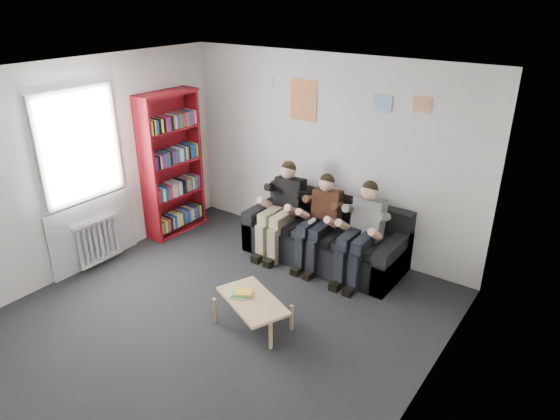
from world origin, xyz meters
name	(u,v)px	position (x,y,z in m)	size (l,w,h in m)	color
room_shell	(200,217)	(0.00, 0.00, 1.35)	(5.00, 5.00, 5.00)	black
sofa	(326,239)	(0.26, 2.09, 0.30)	(2.17, 0.89, 0.84)	black
bookshelf	(173,164)	(-2.06, 1.55, 1.06)	(0.32, 0.96, 2.13)	maroon
coffee_table	(252,303)	(0.38, 0.32, 0.30)	(0.86, 0.47, 0.34)	#D7BD7C
game_cases	(241,294)	(0.23, 0.30, 0.37)	(0.23, 0.20, 0.04)	silver
person_left	(281,210)	(-0.35, 1.89, 0.65)	(0.40, 0.85, 1.31)	black
person_middle	(319,222)	(0.26, 1.89, 0.63)	(0.37, 0.79, 1.25)	#472717
person_right	(360,233)	(0.87, 1.89, 0.64)	(0.39, 0.83, 1.29)	silver
radiator	(98,241)	(-2.15, 0.20, 0.35)	(0.10, 0.64, 0.60)	silver
window	(87,192)	(-2.22, 0.20, 1.03)	(0.05, 1.30, 2.36)	white
poster_large	(303,100)	(-0.40, 2.49, 2.05)	(0.42, 0.01, 0.55)	gold
poster_blue	(382,103)	(0.75, 2.49, 2.15)	(0.25, 0.01, 0.20)	#417BDD
poster_pink	(422,104)	(1.25, 2.49, 2.20)	(0.22, 0.01, 0.18)	#D94481
poster_sign	(268,81)	(-1.00, 2.49, 2.25)	(0.20, 0.01, 0.14)	white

